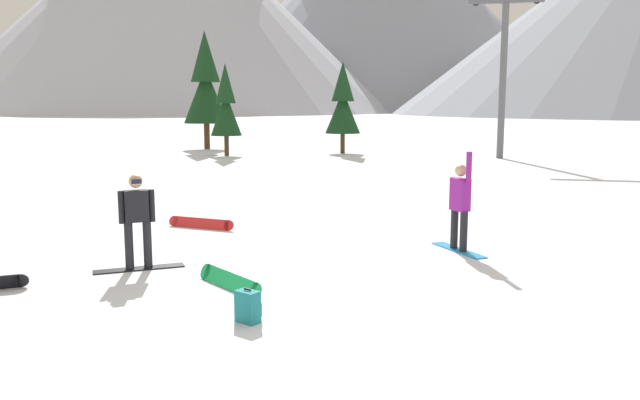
{
  "coord_description": "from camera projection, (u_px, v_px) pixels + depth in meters",
  "views": [
    {
      "loc": [
        2.31,
        -9.72,
        2.96
      ],
      "look_at": [
        -0.61,
        2.9,
        1.0
      ],
      "focal_mm": 36.19,
      "sensor_mm": 36.0,
      "label": 1
    }
  ],
  "objects": [
    {
      "name": "snowboarder_midground",
      "position": [
        460.0,
        204.0,
        12.87
      ],
      "size": [
        1.13,
        1.41,
        2.02
      ],
      "color": "#1E8CD8",
      "rests_on": "ground_plane"
    },
    {
      "name": "pine_tree_broad",
      "position": [
        343.0,
        104.0,
        37.52
      ],
      "size": [
        2.05,
        2.05,
        5.31
      ],
      "color": "#472D19",
      "rests_on": "ground_plane"
    },
    {
      "name": "peak_central_summit",
      "position": [
        380.0,
        3.0,
        249.03
      ],
      "size": [
        155.38,
        155.38,
        78.51
      ],
      "color": "#8C93A3",
      "rests_on": "ground_plane"
    },
    {
      "name": "ground_plane",
      "position": [
        316.0,
        289.0,
        10.32
      ],
      "size": [
        800.0,
        800.0,
        0.0
      ],
      "primitive_type": "plane",
      "color": "silver"
    },
    {
      "name": "backpack_teal",
      "position": [
        248.0,
        307.0,
        8.76
      ],
      "size": [
        0.37,
        0.35,
        0.47
      ],
      "color": "#1E7A7F",
      "rests_on": "ground_plane"
    },
    {
      "name": "snowboarder_foreground",
      "position": [
        137.0,
        220.0,
        11.43
      ],
      "size": [
        1.47,
        1.12,
        1.71
      ],
      "color": "black",
      "rests_on": "ground_plane"
    },
    {
      "name": "loose_snowboard_near_right",
      "position": [
        201.0,
        223.0,
        15.32
      ],
      "size": [
        1.78,
        0.39,
        0.25
      ],
      "color": "red",
      "rests_on": "ground_plane"
    },
    {
      "name": "pine_tree_leaning",
      "position": [
        226.0,
        106.0,
        35.79
      ],
      "size": [
        1.73,
        1.73,
        5.12
      ],
      "color": "#472D19",
      "rests_on": "ground_plane"
    },
    {
      "name": "loose_snowboard_near_left",
      "position": [
        230.0,
        281.0,
        10.34
      ],
      "size": [
        1.5,
        1.21,
        0.26
      ],
      "color": "#19B259",
      "rests_on": "ground_plane"
    },
    {
      "name": "ski_lift_tower",
      "position": [
        504.0,
        64.0,
        33.86
      ],
      "size": [
        3.81,
        0.36,
        8.41
      ],
      "color": "#595B60",
      "rests_on": "ground_plane"
    },
    {
      "name": "pine_tree_short",
      "position": [
        206.0,
        85.0,
        40.96
      ],
      "size": [
        2.85,
        2.85,
        7.46
      ],
      "color": "#472D19",
      "rests_on": "ground_plane"
    }
  ]
}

